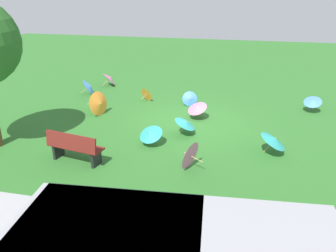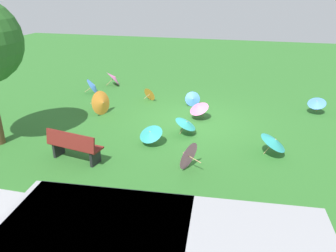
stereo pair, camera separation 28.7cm
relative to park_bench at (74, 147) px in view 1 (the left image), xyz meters
name	(u,v)px [view 1 (the left image)]	position (x,y,z in m)	size (l,w,h in m)	color
ground	(190,121)	(-2.66, -3.70, -0.47)	(40.00, 40.00, 0.00)	#2D6B28
park_bench	(74,147)	(0.00, 0.00, 0.00)	(1.66, 0.76, 0.90)	maroon
parasol_teal_0	(274,140)	(-5.41, -1.68, -0.01)	(0.83, 0.86, 0.71)	tan
parasol_orange_0	(147,94)	(-0.51, -5.61, -0.17)	(0.66, 0.60, 0.59)	tan
parasol_teal_1	(150,133)	(-1.76, -1.51, -0.08)	(0.94, 0.93, 0.62)	tan
parasol_blue_0	(90,87)	(2.24, -5.90, -0.09)	(0.80, 0.93, 0.74)	tan
parasol_pink_0	(110,78)	(1.88, -7.41, -0.08)	(1.06, 1.09, 0.77)	tan
parasol_pink_1	(188,154)	(-3.10, -0.36, -0.06)	(0.74, 0.85, 0.80)	tan
parasol_blue_1	(313,101)	(-7.12, -5.61, -0.01)	(0.87, 0.86, 0.66)	tan
parasol_pink_2	(197,107)	(-2.85, -3.98, -0.01)	(1.00, 1.00, 0.68)	tan
parasol_blue_2	(190,99)	(-2.39, -5.35, -0.16)	(0.68, 0.62, 0.60)	tan
parasol_teal_2	(186,123)	(-2.68, -2.52, -0.06)	(0.74, 0.76, 0.62)	tan
parasol_orange_2	(100,103)	(0.78, -3.58, 0.00)	(0.92, 0.97, 0.92)	tan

